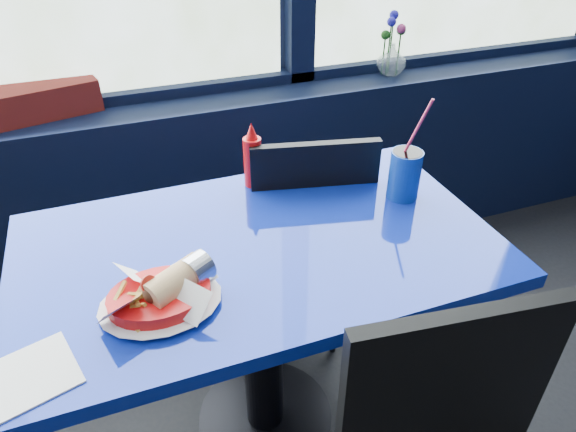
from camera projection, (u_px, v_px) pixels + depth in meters
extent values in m
cube|color=black|center=(127.00, 204.00, 2.08)|extent=(5.00, 0.26, 0.80)
cube|color=black|center=(105.00, 101.00, 1.91)|extent=(4.80, 0.08, 0.06)
cylinder|color=black|center=(266.00, 417.00, 1.71)|extent=(0.44, 0.44, 0.03)
cylinder|color=black|center=(263.00, 352.00, 1.53)|extent=(0.12, 0.12, 0.68)
cube|color=navy|center=(259.00, 249.00, 1.31)|extent=(1.20, 0.70, 0.04)
cube|color=black|center=(444.00, 404.00, 0.95)|extent=(0.41, 0.08, 0.47)
cube|color=black|center=(282.00, 238.00, 1.85)|extent=(0.48, 0.48, 0.04)
cube|color=black|center=(314.00, 208.00, 1.58)|extent=(0.38, 0.11, 0.44)
cylinder|color=black|center=(318.00, 253.00, 2.13)|extent=(0.02, 0.02, 0.41)
cylinder|color=black|center=(335.00, 312.00, 1.85)|extent=(0.02, 0.02, 0.41)
cylinder|color=black|center=(235.00, 260.00, 2.10)|extent=(0.02, 0.02, 0.41)
cylinder|color=black|center=(240.00, 322.00, 1.81)|extent=(0.02, 0.02, 0.41)
cube|color=maroon|center=(14.00, 106.00, 1.76)|extent=(0.58, 0.26, 0.11)
imported|color=silver|center=(392.00, 60.00, 2.16)|extent=(0.13, 0.14, 0.12)
cylinder|color=#1E5919|center=(388.00, 51.00, 2.13)|extent=(0.01, 0.01, 0.20)
sphere|color=#251FB9|center=(392.00, 22.00, 2.06)|extent=(0.04, 0.04, 0.04)
cylinder|color=#1E5919|center=(398.00, 54.00, 2.14)|extent=(0.01, 0.01, 0.18)
sphere|color=#CE3C84|center=(401.00, 29.00, 2.08)|extent=(0.04, 0.04, 0.04)
cylinder|color=#1E5919|center=(391.00, 47.00, 2.14)|extent=(0.01, 0.01, 0.22)
sphere|color=#251FB9|center=(394.00, 15.00, 2.07)|extent=(0.04, 0.04, 0.04)
cylinder|color=#1E5919|center=(383.00, 57.00, 2.15)|extent=(0.01, 0.01, 0.15)
sphere|color=#1E5919|center=(386.00, 35.00, 2.10)|extent=(0.04, 0.04, 0.04)
cylinder|color=#1E5919|center=(398.00, 54.00, 2.16)|extent=(0.01, 0.01, 0.16)
sphere|color=#1E5919|center=(401.00, 30.00, 2.11)|extent=(0.04, 0.04, 0.04)
cylinder|color=red|center=(160.00, 299.00, 1.10)|extent=(0.24, 0.24, 0.04)
cylinder|color=white|center=(161.00, 302.00, 1.11)|extent=(0.23, 0.23, 0.00)
cylinder|color=white|center=(197.00, 270.00, 1.14)|extent=(0.08, 0.09, 0.07)
sphere|color=#50301B|center=(155.00, 293.00, 1.07)|extent=(0.05, 0.05, 0.05)
cylinder|color=red|center=(149.00, 285.00, 1.06)|extent=(0.05, 0.05, 0.01)
cylinder|color=red|center=(253.00, 162.00, 1.49)|extent=(0.05, 0.05, 0.15)
cone|color=red|center=(251.00, 131.00, 1.44)|extent=(0.04, 0.04, 0.05)
cylinder|color=navy|center=(405.00, 175.00, 1.44)|extent=(0.09, 0.09, 0.14)
cylinder|color=black|center=(408.00, 153.00, 1.40)|extent=(0.08, 0.08, 0.01)
cylinder|color=#E53057|center=(415.00, 132.00, 1.37)|extent=(0.06, 0.05, 0.20)
cube|color=white|center=(33.00, 374.00, 0.96)|extent=(0.19, 0.19, 0.00)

